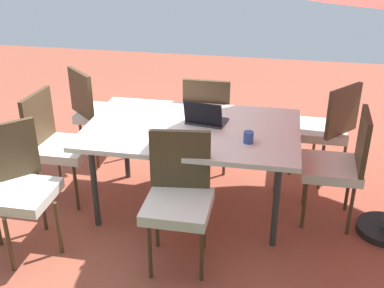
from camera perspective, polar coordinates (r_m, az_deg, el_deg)
ground_plane at (r=4.25m, az=-0.00°, el=-7.67°), size 10.00×10.00×0.02m
dining_table at (r=3.89m, az=-0.00°, el=1.34°), size 1.74×1.11×0.77m
chair_west at (r=3.98m, az=17.37°, el=-2.07°), size 0.47×0.46×0.98m
chair_northeast at (r=3.73m, az=-20.22°, el=-4.47°), size 0.59×0.59×0.98m
chair_southwest at (r=4.61m, az=15.92°, el=2.04°), size 0.59×0.58×0.98m
chair_north at (r=3.37m, az=-1.64°, el=-6.06°), size 0.47×0.48×0.98m
chair_east at (r=4.30m, az=-16.01°, el=0.31°), size 0.47×0.46×0.98m
chair_south at (r=4.63m, az=1.99°, el=3.19°), size 0.46×0.46×0.98m
chair_southeast at (r=4.93m, az=-11.44°, el=4.11°), size 0.59×0.59×0.98m
laptop at (r=3.91m, az=1.63°, el=3.08°), size 0.35×0.29×0.21m
cup at (r=3.61m, az=6.80°, el=0.81°), size 0.08×0.08×0.09m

